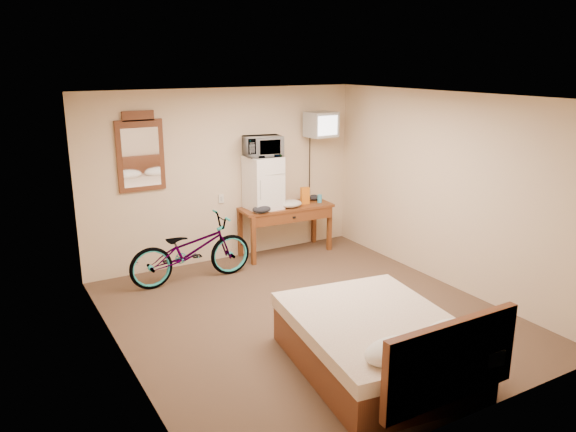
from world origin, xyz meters
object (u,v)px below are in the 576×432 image
object	(u,v)px
mini_fridge	(263,183)
blue_cup	(320,199)
bed	(380,343)
crt_television	(321,124)
microwave	(263,146)
wall_mirror	(140,153)
desk	(287,214)
bicycle	(191,250)

from	to	relation	value
mini_fridge	blue_cup	world-z (taller)	mini_fridge
blue_cup	mini_fridge	bearing A→B (deg)	172.45
bed	crt_television	bearing A→B (deg)	65.82
mini_fridge	microwave	world-z (taller)	microwave
microwave	wall_mirror	world-z (taller)	wall_mirror
desk	bed	distance (m)	3.52
desk	bed	xyz separation A→B (m)	(-0.92, -3.38, -0.34)
wall_mirror	bicycle	size ratio (longest dim) A/B	0.64
wall_mirror	bicycle	bearing A→B (deg)	-55.03
mini_fridge	crt_television	bearing A→B (deg)	-2.58
microwave	wall_mirror	distance (m)	1.73
mini_fridge	bed	xyz separation A→B (m)	(-0.57, -3.45, -0.84)
bicycle	blue_cup	bearing A→B (deg)	-82.16
blue_cup	crt_television	world-z (taller)	crt_television
desk	mini_fridge	xyz separation A→B (m)	(-0.36, 0.07, 0.50)
crt_television	bed	distance (m)	4.08
desk	crt_television	bearing A→B (deg)	2.28
microwave	bed	bearing A→B (deg)	-89.12
blue_cup	bicycle	bearing A→B (deg)	-172.94
desk	wall_mirror	world-z (taller)	wall_mirror
desk	bed	bearing A→B (deg)	-105.25
bicycle	bed	xyz separation A→B (m)	(0.73, -3.05, -0.14)
blue_cup	wall_mirror	size ratio (longest dim) A/B	0.11
wall_mirror	bicycle	distance (m)	1.45
mini_fridge	bed	distance (m)	3.59
mini_fridge	bicycle	xyz separation A→B (m)	(-1.30, -0.39, -0.70)
mini_fridge	microwave	size ratio (longest dim) A/B	1.47
desk	microwave	xyz separation A→B (m)	(-0.36, 0.07, 1.04)
mini_fridge	crt_television	size ratio (longest dim) A/B	1.36
microwave	wall_mirror	size ratio (longest dim) A/B	0.50
crt_television	bicycle	xyz separation A→B (m)	(-2.26, -0.35, -1.50)
desk	blue_cup	bearing A→B (deg)	-5.48
crt_television	bicycle	world-z (taller)	crt_television
bicycle	bed	distance (m)	3.14
mini_fridge	bicycle	bearing A→B (deg)	-163.09
mini_fridge	crt_television	distance (m)	1.25
desk	bed	world-z (taller)	bed
crt_television	blue_cup	bearing A→B (deg)	-124.49
bicycle	microwave	bearing A→B (deg)	-72.30
desk	mini_fridge	world-z (taller)	mini_fridge
mini_fridge	desk	bearing A→B (deg)	-10.74
wall_mirror	mini_fridge	bearing A→B (deg)	-6.87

